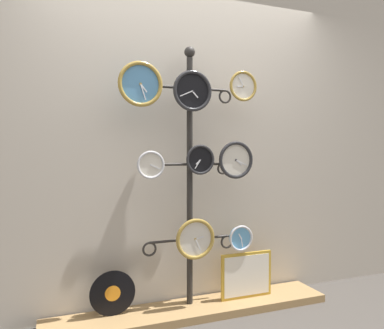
{
  "coord_description": "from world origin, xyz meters",
  "views": [
    {
      "loc": [
        -1.01,
        -2.27,
        1.23
      ],
      "look_at": [
        0.0,
        0.36,
        1.14
      ],
      "focal_mm": 35.0,
      "sensor_mm": 36.0,
      "label": 1
    }
  ],
  "objects_px": {
    "clock_bottom_right": "(241,238)",
    "vinyl_record": "(113,293)",
    "display_stand": "(190,219)",
    "picture_frame": "(246,275)",
    "clock_top_left": "(140,84)",
    "clock_middle_right": "(236,160)",
    "clock_top_center": "(192,91)",
    "clock_middle_center": "(200,160)",
    "clock_bottom_center": "(195,239)",
    "clock_middle_left": "(151,165)",
    "clock_top_right": "(243,86)"
  },
  "relations": [
    {
      "from": "display_stand",
      "to": "clock_middle_right",
      "type": "height_order",
      "value": "display_stand"
    },
    {
      "from": "clock_bottom_center",
      "to": "clock_middle_left",
      "type": "bearing_deg",
      "value": 179.85
    },
    {
      "from": "clock_top_center",
      "to": "vinyl_record",
      "type": "xyz_separation_m",
      "value": [
        -0.57,
        0.1,
        -1.46
      ]
    },
    {
      "from": "clock_middle_left",
      "to": "vinyl_record",
      "type": "distance_m",
      "value": 0.96
    },
    {
      "from": "display_stand",
      "to": "clock_top_right",
      "type": "xyz_separation_m",
      "value": [
        0.41,
        -0.08,
        1.03
      ]
    },
    {
      "from": "clock_middle_left",
      "to": "clock_middle_center",
      "type": "bearing_deg",
      "value": 1.16
    },
    {
      "from": "clock_middle_left",
      "to": "clock_bottom_right",
      "type": "height_order",
      "value": "clock_middle_left"
    },
    {
      "from": "clock_top_center",
      "to": "clock_middle_center",
      "type": "bearing_deg",
      "value": 11.92
    },
    {
      "from": "clock_bottom_right",
      "to": "vinyl_record",
      "type": "bearing_deg",
      "value": 176.43
    },
    {
      "from": "clock_middle_center",
      "to": "vinyl_record",
      "type": "distance_m",
      "value": 1.15
    },
    {
      "from": "picture_frame",
      "to": "clock_bottom_center",
      "type": "bearing_deg",
      "value": -174.76
    },
    {
      "from": "display_stand",
      "to": "vinyl_record",
      "type": "xyz_separation_m",
      "value": [
        -0.59,
        -0.01,
        -0.49
      ]
    },
    {
      "from": "clock_bottom_right",
      "to": "display_stand",
      "type": "bearing_deg",
      "value": 169.91
    },
    {
      "from": "clock_top_left",
      "to": "picture_frame",
      "type": "relative_size",
      "value": 0.72
    },
    {
      "from": "clock_middle_center",
      "to": "clock_bottom_right",
      "type": "relative_size",
      "value": 1.1
    },
    {
      "from": "display_stand",
      "to": "clock_bottom_center",
      "type": "bearing_deg",
      "value": -86.44
    },
    {
      "from": "clock_middle_right",
      "to": "clock_top_center",
      "type": "bearing_deg",
      "value": -176.41
    },
    {
      "from": "clock_middle_center",
      "to": "clock_middle_right",
      "type": "height_order",
      "value": "clock_middle_right"
    },
    {
      "from": "display_stand",
      "to": "picture_frame",
      "type": "height_order",
      "value": "display_stand"
    },
    {
      "from": "clock_top_center",
      "to": "picture_frame",
      "type": "bearing_deg",
      "value": 5.63
    },
    {
      "from": "picture_frame",
      "to": "clock_top_center",
      "type": "bearing_deg",
      "value": -174.37
    },
    {
      "from": "clock_top_left",
      "to": "clock_bottom_right",
      "type": "relative_size",
      "value": 1.55
    },
    {
      "from": "clock_top_center",
      "to": "vinyl_record",
      "type": "distance_m",
      "value": 1.57
    },
    {
      "from": "clock_top_center",
      "to": "picture_frame",
      "type": "xyz_separation_m",
      "value": [
        0.49,
        0.05,
        -1.44
      ]
    },
    {
      "from": "clock_middle_left",
      "to": "clock_middle_right",
      "type": "relative_size",
      "value": 0.69
    },
    {
      "from": "picture_frame",
      "to": "display_stand",
      "type": "bearing_deg",
      "value": 172.86
    },
    {
      "from": "vinyl_record",
      "to": "picture_frame",
      "type": "bearing_deg",
      "value": -2.62
    },
    {
      "from": "clock_middle_left",
      "to": "clock_top_left",
      "type": "bearing_deg",
      "value": 178.38
    },
    {
      "from": "clock_top_right",
      "to": "clock_bottom_center",
      "type": "xyz_separation_m",
      "value": [
        -0.4,
        -0.02,
        -1.16
      ]
    },
    {
      "from": "clock_top_left",
      "to": "clock_middle_right",
      "type": "distance_m",
      "value": 0.93
    },
    {
      "from": "display_stand",
      "to": "clock_middle_right",
      "type": "relative_size",
      "value": 6.94
    },
    {
      "from": "display_stand",
      "to": "clock_middle_center",
      "type": "relative_size",
      "value": 9.0
    },
    {
      "from": "clock_top_center",
      "to": "clock_bottom_center",
      "type": "height_order",
      "value": "clock_top_center"
    },
    {
      "from": "clock_top_center",
      "to": "clock_bottom_center",
      "type": "relative_size",
      "value": 0.98
    },
    {
      "from": "clock_middle_center",
      "to": "picture_frame",
      "type": "xyz_separation_m",
      "value": [
        0.42,
        0.03,
        -0.93
      ]
    },
    {
      "from": "clock_top_right",
      "to": "vinyl_record",
      "type": "bearing_deg",
      "value": 175.73
    },
    {
      "from": "clock_top_right",
      "to": "clock_bottom_right",
      "type": "xyz_separation_m",
      "value": [
        -0.01,
        0.01,
        -1.19
      ]
    },
    {
      "from": "clock_top_center",
      "to": "clock_middle_right",
      "type": "distance_m",
      "value": 0.63
    },
    {
      "from": "clock_bottom_center",
      "to": "clock_bottom_right",
      "type": "xyz_separation_m",
      "value": [
        0.4,
        0.03,
        -0.03
      ]
    },
    {
      "from": "clock_middle_right",
      "to": "vinyl_record",
      "type": "height_order",
      "value": "clock_middle_right"
    },
    {
      "from": "clock_top_right",
      "to": "clock_bottom_center",
      "type": "distance_m",
      "value": 1.23
    },
    {
      "from": "display_stand",
      "to": "picture_frame",
      "type": "xyz_separation_m",
      "value": [
        0.47,
        -0.06,
        -0.47
      ]
    },
    {
      "from": "clock_top_center",
      "to": "clock_top_right",
      "type": "xyz_separation_m",
      "value": [
        0.43,
        0.02,
        0.07
      ]
    },
    {
      "from": "clock_top_left",
      "to": "clock_middle_center",
      "type": "bearing_deg",
      "value": 0.72
    },
    {
      "from": "clock_middle_center",
      "to": "clock_middle_right",
      "type": "distance_m",
      "value": 0.3
    },
    {
      "from": "clock_bottom_right",
      "to": "clock_middle_right",
      "type": "bearing_deg",
      "value": -168.29
    },
    {
      "from": "clock_top_left",
      "to": "clock_middle_center",
      "type": "relative_size",
      "value": 1.41
    },
    {
      "from": "clock_bottom_right",
      "to": "vinyl_record",
      "type": "xyz_separation_m",
      "value": [
        -1.0,
        0.06,
        -0.33
      ]
    },
    {
      "from": "clock_bottom_right",
      "to": "picture_frame",
      "type": "bearing_deg",
      "value": 12.43
    },
    {
      "from": "clock_middle_center",
      "to": "vinyl_record",
      "type": "relative_size",
      "value": 0.69
    }
  ]
}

